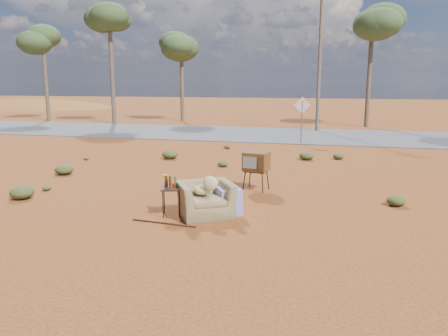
# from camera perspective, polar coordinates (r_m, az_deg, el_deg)

# --- Properties ---
(ground) EXTENTS (140.00, 140.00, 0.00)m
(ground) POSITION_cam_1_polar(r_m,az_deg,el_deg) (9.76, -4.40, -5.98)
(ground) COLOR brown
(ground) RESTS_ON ground
(highway) EXTENTS (140.00, 7.00, 0.04)m
(highway) POSITION_cam_1_polar(r_m,az_deg,el_deg) (24.18, 7.01, 4.34)
(highway) COLOR #565659
(highway) RESTS_ON ground
(dirt_mound) EXTENTS (26.00, 18.00, 2.00)m
(dirt_mound) POSITION_cam_1_polar(r_m,az_deg,el_deg) (54.14, -23.55, 7.24)
(dirt_mound) COLOR brown
(dirt_mound) RESTS_ON ground
(armchair) EXTENTS (1.48, 1.42, 1.00)m
(armchair) POSITION_cam_1_polar(r_m,az_deg,el_deg) (9.50, -1.88, -3.50)
(armchair) COLOR olive
(armchair) RESTS_ON ground
(tv_unit) EXTENTS (0.73, 0.63, 1.03)m
(tv_unit) POSITION_cam_1_polar(r_m,az_deg,el_deg) (11.72, 4.23, 0.79)
(tv_unit) COLOR black
(tv_unit) RESTS_ON ground
(side_table) EXTENTS (0.55, 0.55, 0.89)m
(side_table) POSITION_cam_1_polar(r_m,az_deg,el_deg) (9.53, -7.07, -2.39)
(side_table) COLOR #322112
(side_table) RESTS_ON ground
(rusty_bar) EXTENTS (1.44, 0.19, 0.04)m
(rusty_bar) POSITION_cam_1_polar(r_m,az_deg,el_deg) (9.14, -7.92, -7.13)
(rusty_bar) COLOR #522315
(rusty_bar) RESTS_ON ground
(road_sign) EXTENTS (0.78, 0.06, 2.19)m
(road_sign) POSITION_cam_1_polar(r_m,az_deg,el_deg) (20.92, 10.16, 7.27)
(road_sign) COLOR brown
(road_sign) RESTS_ON ground
(eucalyptus_far_left) EXTENTS (3.20, 3.20, 7.10)m
(eucalyptus_far_left) POSITION_cam_1_polar(r_m,az_deg,el_deg) (35.80, -22.61, 15.29)
(eucalyptus_far_left) COLOR brown
(eucalyptus_far_left) RESTS_ON ground
(eucalyptus_left) EXTENTS (3.20, 3.20, 8.10)m
(eucalyptus_left) POSITION_cam_1_polar(r_m,az_deg,el_deg) (31.87, -14.74, 18.14)
(eucalyptus_left) COLOR brown
(eucalyptus_left) RESTS_ON ground
(eucalyptus_near_left) EXTENTS (3.20, 3.20, 6.60)m
(eucalyptus_near_left) POSITION_cam_1_polar(r_m,az_deg,el_deg) (32.83, -5.61, 15.65)
(eucalyptus_near_left) COLOR brown
(eucalyptus_near_left) RESTS_ON ground
(eucalyptus_center) EXTENTS (3.20, 3.20, 7.60)m
(eucalyptus_center) POSITION_cam_1_polar(r_m,az_deg,el_deg) (30.10, 18.82, 17.41)
(eucalyptus_center) COLOR brown
(eucalyptus_center) RESTS_ON ground
(utility_pole_center) EXTENTS (1.40, 0.20, 8.00)m
(utility_pole_center) POSITION_cam_1_polar(r_m,az_deg,el_deg) (26.37, 12.39, 13.72)
(utility_pole_center) COLOR brown
(utility_pole_center) RESTS_ON ground
(scrub_patch) EXTENTS (17.49, 8.07, 0.33)m
(scrub_patch) POSITION_cam_1_polar(r_m,az_deg,el_deg) (14.05, -1.87, -0.04)
(scrub_patch) COLOR #3F4B21
(scrub_patch) RESTS_ON ground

